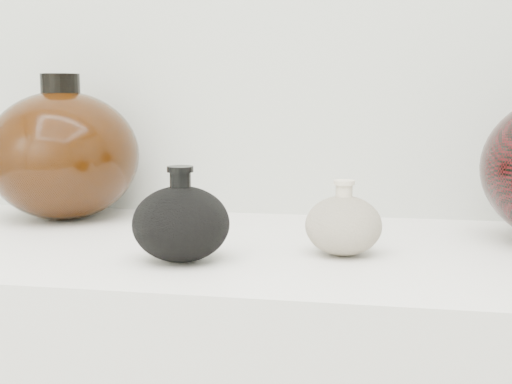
# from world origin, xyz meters

# --- Properties ---
(black_gourd_vase) EXTENTS (0.14, 0.14, 0.12)m
(black_gourd_vase) POSITION_xyz_m (-0.08, 0.84, 0.95)
(black_gourd_vase) COLOR black
(black_gourd_vase) RESTS_ON display_counter
(cream_gourd_vase) EXTENTS (0.10, 0.10, 0.10)m
(cream_gourd_vase) POSITION_xyz_m (0.11, 0.91, 0.94)
(cream_gourd_vase) COLOR beige
(cream_gourd_vase) RESTS_ON display_counter
(left_round_pot) EXTENTS (0.29, 0.29, 0.24)m
(left_round_pot) POSITION_xyz_m (-0.36, 1.09, 1.01)
(left_round_pot) COLOR black
(left_round_pot) RESTS_ON display_counter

